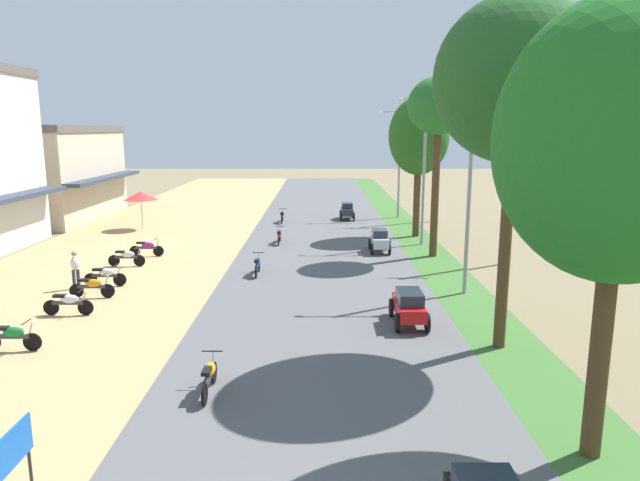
# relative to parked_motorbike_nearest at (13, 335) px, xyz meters

# --- Properties ---
(shophouse_far) EXTENTS (8.21, 12.22, 6.90)m
(shophouse_far) POSITION_rel_parked_motorbike_nearest_xyz_m (-10.61, 25.81, 2.91)
(shophouse_far) COLOR #C6B299
(shophouse_far) RESTS_ON ground
(parked_motorbike_nearest) EXTENTS (1.80, 0.54, 0.94)m
(parked_motorbike_nearest) POSITION_rel_parked_motorbike_nearest_xyz_m (0.00, 0.00, 0.00)
(parked_motorbike_nearest) COLOR black
(parked_motorbike_nearest) RESTS_ON dirt_shoulder
(parked_motorbike_second) EXTENTS (1.80, 0.54, 0.94)m
(parked_motorbike_second) POSITION_rel_parked_motorbike_nearest_xyz_m (0.24, 3.35, 0.00)
(parked_motorbike_second) COLOR black
(parked_motorbike_second) RESTS_ON dirt_shoulder
(parked_motorbike_third) EXTENTS (1.80, 0.54, 0.94)m
(parked_motorbike_third) POSITION_rel_parked_motorbike_nearest_xyz_m (0.25, 5.49, 0.00)
(parked_motorbike_third) COLOR black
(parked_motorbike_third) RESTS_ON dirt_shoulder
(parked_motorbike_fourth) EXTENTS (1.80, 0.54, 0.94)m
(parked_motorbike_fourth) POSITION_rel_parked_motorbike_nearest_xyz_m (0.14, 7.20, 0.00)
(parked_motorbike_fourth) COLOR black
(parked_motorbike_fourth) RESTS_ON dirt_shoulder
(parked_motorbike_fifth) EXTENTS (1.80, 0.54, 0.94)m
(parked_motorbike_fifth) POSITION_rel_parked_motorbike_nearest_xyz_m (-0.14, 10.73, 0.00)
(parked_motorbike_fifth) COLOR black
(parked_motorbike_fifth) RESTS_ON dirt_shoulder
(parked_motorbike_sixth) EXTENTS (1.80, 0.54, 0.94)m
(parked_motorbike_sixth) POSITION_rel_parked_motorbike_nearest_xyz_m (0.17, 12.94, 0.00)
(parked_motorbike_sixth) COLOR black
(parked_motorbike_sixth) RESTS_ON dirt_shoulder
(street_signboard) EXTENTS (0.06, 1.30, 1.50)m
(street_signboard) POSITION_rel_parked_motorbike_nearest_xyz_m (3.93, -7.23, 0.55)
(street_signboard) COLOR #262628
(street_signboard) RESTS_ON dirt_shoulder
(vendor_umbrella) EXTENTS (2.20, 2.20, 2.52)m
(vendor_umbrella) POSITION_rel_parked_motorbike_nearest_xyz_m (-2.58, 21.11, 1.75)
(vendor_umbrella) COLOR #99999E
(vendor_umbrella) RESTS_ON dirt_shoulder
(pedestrian_on_shoulder) EXTENTS (0.43, 0.42, 1.62)m
(pedestrian_on_shoulder) POSITION_rel_parked_motorbike_nearest_xyz_m (-0.94, 6.77, 0.41)
(pedestrian_on_shoulder) COLOR #33333D
(pedestrian_on_shoulder) RESTS_ON dirt_shoulder
(median_tree_nearest) EXTENTS (4.65, 4.65, 9.08)m
(median_tree_nearest) POSITION_rel_parked_motorbike_nearest_xyz_m (14.84, -5.53, 5.87)
(median_tree_nearest) COLOR #4C351E
(median_tree_nearest) RESTS_ON median_strip
(median_tree_second) EXTENTS (4.63, 4.63, 10.31)m
(median_tree_second) POSITION_rel_parked_motorbike_nearest_xyz_m (14.79, 0.36, 7.42)
(median_tree_second) COLOR #4C351E
(median_tree_second) RESTS_ON median_strip
(median_tree_third) EXTENTS (3.13, 3.13, 9.19)m
(median_tree_third) POSITION_rel_parked_motorbike_nearest_xyz_m (15.22, 13.01, 7.09)
(median_tree_third) COLOR #4C351E
(median_tree_third) RESTS_ON median_strip
(median_tree_fourth) EXTENTS (3.66, 3.66, 8.54)m
(median_tree_fourth) POSITION_rel_parked_motorbike_nearest_xyz_m (15.25, 18.64, 5.63)
(median_tree_fourth) COLOR #4C351E
(median_tree_fourth) RESTS_ON median_strip
(streetlamp_near) EXTENTS (3.16, 0.20, 8.04)m
(streetlamp_near) POSITION_rel_parked_motorbike_nearest_xyz_m (15.17, 6.15, 4.12)
(streetlamp_near) COLOR gray
(streetlamp_near) RESTS_ON median_strip
(streetlamp_mid) EXTENTS (3.16, 0.20, 8.41)m
(streetlamp_mid) POSITION_rel_parked_motorbike_nearest_xyz_m (15.17, 16.10, 4.32)
(streetlamp_mid) COLOR gray
(streetlamp_mid) RESTS_ON median_strip
(streetlamp_far) EXTENTS (3.16, 0.20, 7.97)m
(streetlamp_far) POSITION_rel_parked_motorbike_nearest_xyz_m (15.17, 26.27, 4.09)
(streetlamp_far) COLOR gray
(streetlamp_far) RESTS_ON median_strip
(utility_pole_near) EXTENTS (1.80, 0.20, 9.34)m
(utility_pole_near) POSITION_rel_parked_motorbike_nearest_xyz_m (17.62, 24.70, 4.31)
(utility_pole_near) COLOR brown
(utility_pole_near) RESTS_ON ground
(utility_pole_far) EXTENTS (1.80, 0.20, 8.68)m
(utility_pole_far) POSITION_rel_parked_motorbike_nearest_xyz_m (18.64, 11.54, 3.97)
(utility_pole_far) COLOR brown
(utility_pole_far) RESTS_ON ground
(car_sedan_red) EXTENTS (1.10, 2.26, 1.19)m
(car_sedan_red) POSITION_rel_parked_motorbike_nearest_xyz_m (12.30, 2.34, 0.19)
(car_sedan_red) COLOR red
(car_sedan_red) RESTS_ON road_strip
(car_hatchback_silver) EXTENTS (1.04, 2.00, 1.23)m
(car_hatchback_silver) POSITION_rel_parked_motorbike_nearest_xyz_m (12.49, 13.93, 0.19)
(car_hatchback_silver) COLOR #B7BCC1
(car_hatchback_silver) RESTS_ON road_strip
(car_hatchback_charcoal) EXTENTS (1.04, 2.00, 1.23)m
(car_hatchback_charcoal) POSITION_rel_parked_motorbike_nearest_xyz_m (11.27, 25.22, 0.19)
(car_hatchback_charcoal) COLOR #282D33
(car_hatchback_charcoal) RESTS_ON road_strip
(motorbike_ahead_second) EXTENTS (0.54, 1.80, 0.94)m
(motorbike_ahead_second) POSITION_rel_parked_motorbike_nearest_xyz_m (6.48, -2.80, 0.02)
(motorbike_ahead_second) COLOR black
(motorbike_ahead_second) RESTS_ON road_strip
(motorbike_ahead_third) EXTENTS (0.54, 1.80, 0.94)m
(motorbike_ahead_third) POSITION_rel_parked_motorbike_nearest_xyz_m (6.40, 9.08, 0.02)
(motorbike_ahead_third) COLOR black
(motorbike_ahead_third) RESTS_ON road_strip
(motorbike_ahead_fourth) EXTENTS (0.54, 1.80, 0.94)m
(motorbike_ahead_fourth) POSITION_rel_parked_motorbike_nearest_xyz_m (6.89, 16.31, 0.02)
(motorbike_ahead_fourth) COLOR black
(motorbike_ahead_fourth) RESTS_ON road_strip
(motorbike_ahead_fifth) EXTENTS (0.54, 1.80, 0.94)m
(motorbike_ahead_fifth) POSITION_rel_parked_motorbike_nearest_xyz_m (6.57, 23.80, 0.02)
(motorbike_ahead_fifth) COLOR black
(motorbike_ahead_fifth) RESTS_ON road_strip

